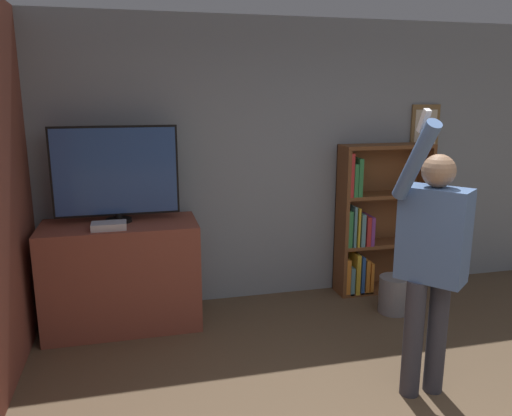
{
  "coord_description": "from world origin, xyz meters",
  "views": [
    {
      "loc": [
        -1.35,
        -1.69,
        2.01
      ],
      "look_at": [
        -0.51,
        1.73,
        1.2
      ],
      "focal_mm": 35.0,
      "sensor_mm": 36.0,
      "label": 1
    }
  ],
  "objects_px": {
    "bookshelf": "(372,225)",
    "waste_bin": "(394,294)",
    "game_console": "(109,226)",
    "person": "(432,255)",
    "television": "(116,173)"
  },
  "relations": [
    {
      "from": "game_console",
      "to": "person",
      "type": "height_order",
      "value": "person"
    },
    {
      "from": "game_console",
      "to": "bookshelf",
      "type": "relative_size",
      "value": 0.18
    },
    {
      "from": "bookshelf",
      "to": "waste_bin",
      "type": "bearing_deg",
      "value": -91.67
    },
    {
      "from": "television",
      "to": "person",
      "type": "xyz_separation_m",
      "value": [
        1.99,
        -1.61,
        -0.36
      ]
    },
    {
      "from": "game_console",
      "to": "waste_bin",
      "type": "bearing_deg",
      "value": -3.52
    },
    {
      "from": "game_console",
      "to": "waste_bin",
      "type": "height_order",
      "value": "game_console"
    },
    {
      "from": "television",
      "to": "game_console",
      "type": "height_order",
      "value": "television"
    },
    {
      "from": "television",
      "to": "game_console",
      "type": "xyz_separation_m",
      "value": [
        -0.07,
        -0.23,
        -0.39
      ]
    },
    {
      "from": "bookshelf",
      "to": "waste_bin",
      "type": "height_order",
      "value": "bookshelf"
    },
    {
      "from": "bookshelf",
      "to": "person",
      "type": "bearing_deg",
      "value": -105.18
    },
    {
      "from": "bookshelf",
      "to": "person",
      "type": "height_order",
      "value": "person"
    },
    {
      "from": "waste_bin",
      "to": "television",
      "type": "bearing_deg",
      "value": 171.18
    },
    {
      "from": "game_console",
      "to": "bookshelf",
      "type": "height_order",
      "value": "bookshelf"
    },
    {
      "from": "game_console",
      "to": "person",
      "type": "xyz_separation_m",
      "value": [
        2.06,
        -1.38,
        0.03
      ]
    },
    {
      "from": "game_console",
      "to": "person",
      "type": "distance_m",
      "value": 2.48
    }
  ]
}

